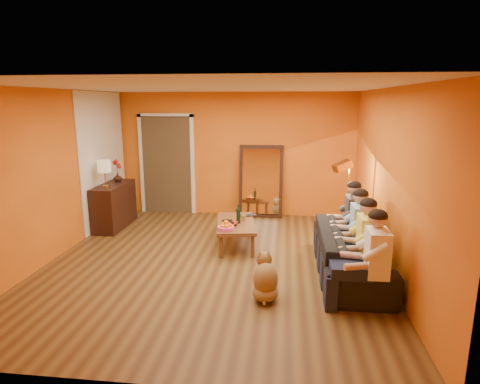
# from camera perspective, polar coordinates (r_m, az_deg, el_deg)

# --- Properties ---
(room_shell) EXTENTS (5.00, 5.50, 2.60)m
(room_shell) POSITION_cam_1_polar(r_m,az_deg,el_deg) (6.23, -3.34, 2.51)
(room_shell) COLOR brown
(room_shell) RESTS_ON ground
(white_accent) EXTENTS (0.02, 1.90, 2.58)m
(white_accent) POSITION_cam_1_polar(r_m,az_deg,el_deg) (8.30, -18.86, 4.42)
(white_accent) COLOR white
(white_accent) RESTS_ON wall_left
(doorway_recess) EXTENTS (1.06, 0.30, 2.10)m
(doorway_recess) POSITION_cam_1_polar(r_m,az_deg,el_deg) (8.98, -10.10, 3.88)
(doorway_recess) COLOR #3F2D19
(doorway_recess) RESTS_ON floor
(door_jamb_left) EXTENTS (0.08, 0.06, 2.20)m
(door_jamb_left) POSITION_cam_1_polar(r_m,az_deg,el_deg) (9.05, -13.79, 3.78)
(door_jamb_left) COLOR white
(door_jamb_left) RESTS_ON wall_back
(door_jamb_right) EXTENTS (0.08, 0.06, 2.20)m
(door_jamb_right) POSITION_cam_1_polar(r_m,az_deg,el_deg) (8.72, -6.73, 3.73)
(door_jamb_right) COLOR white
(door_jamb_right) RESTS_ON wall_back
(door_header) EXTENTS (1.22, 0.06, 0.08)m
(door_header) POSITION_cam_1_polar(r_m,az_deg,el_deg) (8.77, -10.60, 10.68)
(door_header) COLOR white
(door_header) RESTS_ON wall_back
(mirror_frame) EXTENTS (0.92, 0.27, 1.51)m
(mirror_frame) POSITION_cam_1_polar(r_m,az_deg,el_deg) (8.48, 2.99, 1.55)
(mirror_frame) COLOR #321810
(mirror_frame) RESTS_ON floor
(mirror_glass) EXTENTS (0.78, 0.21, 1.35)m
(mirror_glass) POSITION_cam_1_polar(r_m,az_deg,el_deg) (8.44, 2.98, 1.50)
(mirror_glass) COLOR white
(mirror_glass) RESTS_ON mirror_frame
(sideboard) EXTENTS (0.44, 1.18, 0.85)m
(sideboard) POSITION_cam_1_polar(r_m,az_deg,el_deg) (8.18, -17.46, -1.85)
(sideboard) COLOR #321810
(sideboard) RESTS_ON floor
(table_lamp) EXTENTS (0.24, 0.24, 0.51)m
(table_lamp) POSITION_cam_1_polar(r_m,az_deg,el_deg) (7.77, -18.67, 2.45)
(table_lamp) COLOR beige
(table_lamp) RESTS_ON sideboard
(sofa) EXTENTS (2.22, 0.87, 0.65)m
(sofa) POSITION_cam_1_polar(r_m,az_deg,el_deg) (5.94, 15.39, -8.23)
(sofa) COLOR black
(sofa) RESTS_ON floor
(coffee_table) EXTENTS (0.80, 1.30, 0.42)m
(coffee_table) POSITION_cam_1_polar(r_m,az_deg,el_deg) (6.84, -0.60, -5.96)
(coffee_table) COLOR brown
(coffee_table) RESTS_ON floor
(floor_lamp) EXTENTS (0.37, 0.34, 1.44)m
(floor_lamp) POSITION_cam_1_polar(r_m,az_deg,el_deg) (6.89, 15.04, -1.85)
(floor_lamp) COLOR gold
(floor_lamp) RESTS_ON floor
(dog) EXTENTS (0.44, 0.57, 0.59)m
(dog) POSITION_cam_1_polar(r_m,az_deg,el_deg) (5.07, 3.67, -11.85)
(dog) COLOR olive
(dog) RESTS_ON floor
(person_far_left) EXTENTS (0.70, 0.44, 1.22)m
(person_far_left) POSITION_cam_1_polar(r_m,az_deg,el_deg) (4.95, 18.82, -9.25)
(person_far_left) COLOR white
(person_far_left) RESTS_ON sofa
(person_mid_left) EXTENTS (0.70, 0.44, 1.22)m
(person_mid_left) POSITION_cam_1_polar(r_m,az_deg,el_deg) (5.45, 17.63, -7.11)
(person_mid_left) COLOR #E7DE4D
(person_mid_left) RESTS_ON sofa
(person_mid_right) EXTENTS (0.70, 0.44, 1.22)m
(person_mid_right) POSITION_cam_1_polar(r_m,az_deg,el_deg) (5.96, 16.65, -5.32)
(person_mid_right) COLOR #8CB6D8
(person_mid_right) RESTS_ON sofa
(person_far_right) EXTENTS (0.70, 0.44, 1.22)m
(person_far_right) POSITION_cam_1_polar(r_m,az_deg,el_deg) (6.48, 15.83, -3.83)
(person_far_right) COLOR #303035
(person_far_right) RESTS_ON sofa
(fruit_bowl) EXTENTS (0.26, 0.26, 0.16)m
(fruit_bowl) POSITION_cam_1_polar(r_m,az_deg,el_deg) (6.34, -2.01, -4.74)
(fruit_bowl) COLOR #EF54A2
(fruit_bowl) RESTS_ON coffee_table
(wine_bottle) EXTENTS (0.07, 0.07, 0.31)m
(wine_bottle) POSITION_cam_1_polar(r_m,az_deg,el_deg) (6.68, -0.23, -3.15)
(wine_bottle) COLOR black
(wine_bottle) RESTS_ON coffee_table
(tumbler) EXTENTS (0.10, 0.10, 0.09)m
(tumbler) POSITION_cam_1_polar(r_m,az_deg,el_deg) (6.87, 0.52, -3.67)
(tumbler) COLOR #B27F3F
(tumbler) RESTS_ON coffee_table
(laptop) EXTENTS (0.33, 0.26, 0.02)m
(laptop) POSITION_cam_1_polar(r_m,az_deg,el_deg) (7.09, 1.19, -3.41)
(laptop) COLOR black
(laptop) RESTS_ON coffee_table
(book_lower) EXTENTS (0.28, 0.32, 0.02)m
(book_lower) POSITION_cam_1_polar(r_m,az_deg,el_deg) (6.61, -2.37, -4.62)
(book_lower) COLOR #321810
(book_lower) RESTS_ON coffee_table
(book_mid) EXTENTS (0.26, 0.31, 0.02)m
(book_mid) POSITION_cam_1_polar(r_m,az_deg,el_deg) (6.61, -2.28, -4.41)
(book_mid) COLOR red
(book_mid) RESTS_ON book_lower
(book_upper) EXTENTS (0.22, 0.26, 0.02)m
(book_upper) POSITION_cam_1_polar(r_m,az_deg,el_deg) (6.59, -2.39, -4.29)
(book_upper) COLOR black
(book_upper) RESTS_ON book_mid
(vase) EXTENTS (0.16, 0.16, 0.17)m
(vase) POSITION_cam_1_polar(r_m,az_deg,el_deg) (8.30, -17.00, 2.00)
(vase) COLOR #321810
(vase) RESTS_ON sideboard
(flowers) EXTENTS (0.17, 0.17, 0.45)m
(flowers) POSITION_cam_1_polar(r_m,az_deg,el_deg) (8.25, -17.12, 3.76)
(flowers) COLOR red
(flowers) RESTS_ON vase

